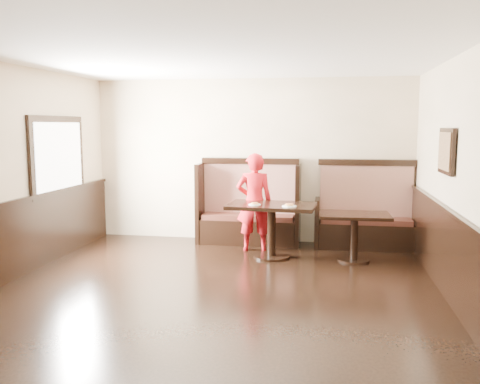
% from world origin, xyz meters
% --- Properties ---
extents(ground, '(7.00, 7.00, 0.00)m').
position_xyz_m(ground, '(0.00, 0.00, 0.00)').
color(ground, black).
rests_on(ground, ground).
extents(room_shell, '(7.00, 7.00, 7.00)m').
position_xyz_m(room_shell, '(-0.30, 0.28, 0.67)').
color(room_shell, beige).
rests_on(room_shell, ground).
extents(booth_main, '(1.75, 0.72, 1.45)m').
position_xyz_m(booth_main, '(0.00, 3.30, 0.53)').
color(booth_main, black).
rests_on(booth_main, ground).
extents(booth_neighbor, '(1.65, 0.72, 1.45)m').
position_xyz_m(booth_neighbor, '(1.95, 3.29, 0.48)').
color(booth_neighbor, black).
rests_on(booth_neighbor, ground).
extents(table_main, '(1.35, 0.89, 0.83)m').
position_xyz_m(table_main, '(0.49, 2.36, 0.63)').
color(table_main, black).
rests_on(table_main, ground).
extents(table_neighbor, '(1.04, 0.70, 0.71)m').
position_xyz_m(table_neighbor, '(1.72, 2.38, 0.53)').
color(table_neighbor, black).
rests_on(table_neighbor, ground).
extents(child, '(0.63, 0.46, 1.57)m').
position_xyz_m(child, '(0.17, 2.75, 0.79)').
color(child, red).
rests_on(child, ground).
extents(pizza_plate_left, '(0.19, 0.19, 0.03)m').
position_xyz_m(pizza_plate_left, '(0.25, 2.23, 0.84)').
color(pizza_plate_left, white).
rests_on(pizza_plate_left, table_main).
extents(pizza_plate_right, '(0.22, 0.22, 0.04)m').
position_xyz_m(pizza_plate_right, '(0.77, 2.16, 0.84)').
color(pizza_plate_right, white).
rests_on(pizza_plate_right, table_main).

